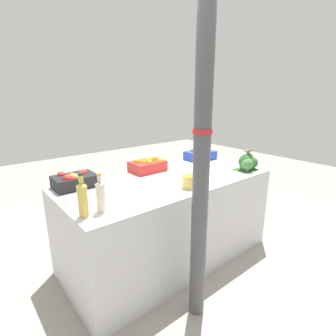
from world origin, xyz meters
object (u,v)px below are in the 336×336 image
(carrot_crate, at_px, (201,155))
(juice_bottle_golden, at_px, (83,199))
(apple_crate, at_px, (74,180))
(support_pole, at_px, (202,136))
(broccoli_pile, at_px, (247,162))
(pickle_jar, at_px, (189,182))
(sparrow_bird, at_px, (249,151))
(juice_bottle_cloudy, at_px, (101,195))
(orange_crate, at_px, (148,165))

(carrot_crate, xyz_separation_m, juice_bottle_golden, (-1.66, -0.57, 0.07))
(apple_crate, distance_m, juice_bottle_golden, 0.59)
(support_pole, bearing_deg, broccoli_pile, 18.87)
(support_pole, distance_m, apple_crate, 1.17)
(juice_bottle_golden, height_order, pickle_jar, juice_bottle_golden)
(broccoli_pile, xyz_separation_m, pickle_jar, (-0.83, -0.01, -0.02))
(support_pole, xyz_separation_m, sparrow_bird, (1.09, 0.37, -0.30))
(juice_bottle_cloudy, distance_m, sparrow_bird, 1.61)
(support_pole, distance_m, juice_bottle_golden, 0.84)
(sparrow_bird, bearing_deg, apple_crate, 167.32)
(apple_crate, xyz_separation_m, sparrow_bird, (1.57, -0.60, 0.13))
(apple_crate, xyz_separation_m, juice_bottle_cloudy, (-0.03, -0.57, 0.05))
(support_pole, xyz_separation_m, juice_bottle_golden, (-0.63, 0.40, -0.38))
(support_pole, distance_m, sparrow_bird, 1.19)
(juice_bottle_golden, xyz_separation_m, pickle_jar, (0.88, -0.04, -0.07))
(juice_bottle_cloudy, height_order, pickle_jar, juice_bottle_cloudy)
(apple_crate, height_order, broccoli_pile, broccoli_pile)
(orange_crate, height_order, pickle_jar, orange_crate)
(broccoli_pile, height_order, pickle_jar, broccoli_pile)
(carrot_crate, distance_m, juice_bottle_cloudy, 1.65)
(sparrow_bird, bearing_deg, juice_bottle_golden, -172.78)
(orange_crate, height_order, carrot_crate, orange_crate)
(juice_bottle_golden, distance_m, juice_bottle_cloudy, 0.12)
(juice_bottle_cloudy, bearing_deg, carrot_crate, 20.43)
(carrot_crate, bearing_deg, support_pole, -136.45)
(sparrow_bird, bearing_deg, broccoli_pile, -149.07)
(pickle_jar, bearing_deg, carrot_crate, 38.13)
(support_pole, relative_size, orange_crate, 7.90)
(orange_crate, xyz_separation_m, carrot_crate, (0.76, -0.00, -0.01))
(apple_crate, xyz_separation_m, broccoli_pile, (1.56, -0.60, 0.01))
(support_pole, height_order, broccoli_pile, support_pole)
(orange_crate, xyz_separation_m, broccoli_pile, (0.81, -0.61, 0.01))
(sparrow_bird, bearing_deg, pickle_jar, -171.02)
(juice_bottle_golden, relative_size, sparrow_bird, 2.13)
(broccoli_pile, distance_m, sparrow_bird, 0.12)
(juice_bottle_golden, distance_m, sparrow_bird, 1.73)
(apple_crate, bearing_deg, support_pole, -63.78)
(carrot_crate, xyz_separation_m, sparrow_bird, (0.06, -0.60, 0.14))
(juice_bottle_cloudy, xyz_separation_m, pickle_jar, (0.76, -0.04, -0.06))
(juice_bottle_golden, relative_size, pickle_jar, 2.49)
(orange_crate, bearing_deg, apple_crate, -179.36)
(orange_crate, bearing_deg, sparrow_bird, -36.63)
(orange_crate, xyz_separation_m, juice_bottle_cloudy, (-0.79, -0.58, 0.05))
(apple_crate, xyz_separation_m, carrot_crate, (1.51, 0.00, -0.01))
(broccoli_pile, bearing_deg, sparrow_bird, 22.72)
(apple_crate, relative_size, carrot_crate, 1.00)
(broccoli_pile, relative_size, juice_bottle_golden, 0.82)
(apple_crate, relative_size, orange_crate, 1.00)
(support_pole, xyz_separation_m, apple_crate, (-0.48, 0.97, -0.44))
(carrot_crate, bearing_deg, juice_bottle_cloudy, -159.57)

